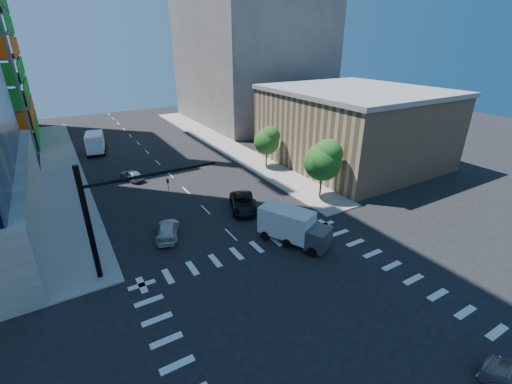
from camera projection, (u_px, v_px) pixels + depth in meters
ground at (313, 316)px, 22.68m from camera, size 160.00×160.00×0.00m
road_markings at (313, 316)px, 22.68m from camera, size 20.00×20.00×0.01m
sidewalk_ne at (222, 144)px, 59.85m from camera, size 5.00×60.00×0.15m
sidewalk_nw at (61, 169)px, 48.15m from camera, size 5.00×60.00×0.15m
commercial_building at (352, 126)px, 49.46m from camera, size 20.50×22.50×10.60m
bg_building_ne at (250, 54)px, 72.70m from camera, size 24.00×30.00×28.00m
signal_mast_nw at (109, 209)px, 24.77m from camera, size 10.20×0.40×9.00m
tree_south at (324, 159)px, 37.58m from camera, size 4.16×4.16×6.82m
tree_north at (268, 140)px, 47.41m from camera, size 3.54×3.52×5.78m
car_nb_far at (243, 203)px, 36.55m from camera, size 4.38×6.05×1.53m
car_sb_near at (168, 230)px, 31.59m from camera, size 3.47×5.03×1.35m
car_sb_mid at (132, 175)px, 44.30m from camera, size 2.77×4.31×1.37m
box_truck_near at (296, 230)px, 30.29m from camera, size 4.70×6.33×3.06m
box_truck_far at (96, 143)px, 55.05m from camera, size 3.73×6.63×3.29m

